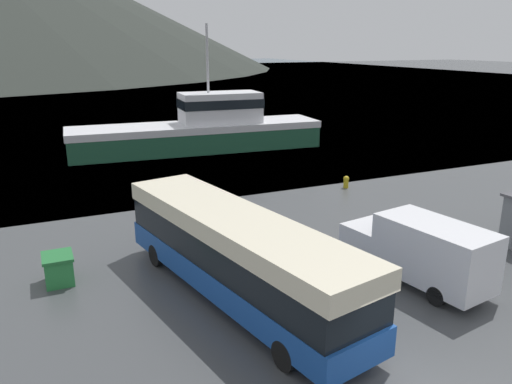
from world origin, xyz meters
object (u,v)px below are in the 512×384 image
at_px(fishing_boat, 202,129).
at_px(storage_bin, 59,269).
at_px(small_boat, 260,130).
at_px(delivery_van, 421,249).
at_px(tour_bus, 236,252).

xyz_separation_m(fishing_boat, storage_bin, (-12.68, -21.08, -1.20)).
height_order(storage_bin, small_boat, storage_bin).
bearing_deg(storage_bin, delivery_van, -23.84).
bearing_deg(tour_bus, delivery_van, -25.14).
height_order(tour_bus, fishing_boat, fishing_boat).
height_order(fishing_boat, storage_bin, fishing_boat).
distance_m(delivery_van, small_boat, 32.22).
relative_size(delivery_van, storage_bin, 4.80).
distance_m(fishing_boat, storage_bin, 24.63).
bearing_deg(tour_bus, small_boat, 52.45).
distance_m(tour_bus, storage_bin, 6.94).
bearing_deg(small_boat, delivery_van, -30.77).
relative_size(tour_bus, delivery_van, 1.95).
bearing_deg(delivery_van, fishing_boat, 80.46).
distance_m(fishing_boat, small_boat, 8.96).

